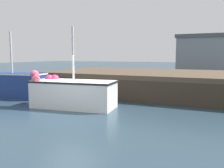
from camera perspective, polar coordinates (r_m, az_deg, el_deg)
The scene contains 5 objects.
ground at distance 10.50m, azimuth -9.83°, elevation -7.24°, with size 120.00×160.00×0.10m.
pier at distance 15.36m, azimuth 11.23°, elevation 1.84°, with size 14.51×6.97×1.42m.
fishing_boat_near_left at distance 15.35m, azimuth -22.59°, elevation -0.08°, with size 4.16×1.76×3.86m.
fishing_boat_near_right at distance 11.59m, azimuth -9.37°, elevation -2.04°, with size 4.18×2.08×3.83m.
warehouse at distance 37.28m, azimuth 22.94°, elevation 6.62°, with size 9.72×6.98×5.34m.
Camera 1 is at (5.72, -8.43, 2.49)m, focal length 38.38 mm.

